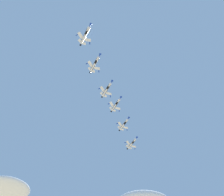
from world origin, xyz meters
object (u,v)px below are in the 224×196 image
at_px(fighter_jet_left_wing, 95,64).
at_px(fighter_jet_trail_slot, 132,143).
at_px(fighter_jet_left_outer, 116,104).
at_px(fighter_jet_lead, 85,35).
at_px(fighter_jet_right_wing, 107,89).
at_px(fighter_jet_right_outer, 124,124).

relative_size(fighter_jet_left_wing, fighter_jet_trail_slot, 1.00).
xyz_separation_m(fighter_jet_left_outer, fighter_jet_trail_slot, (21.07, 33.54, -4.05)).
bearing_deg(fighter_jet_trail_slot, fighter_jet_lead, 42.63).
bearing_deg(fighter_jet_lead, fighter_jet_right_wing, -136.59).
height_order(fighter_jet_left_wing, fighter_jet_right_wing, fighter_jet_left_wing).
bearing_deg(fighter_jet_trail_slot, fighter_jet_right_wing, 42.10).
xyz_separation_m(fighter_jet_lead, fighter_jet_left_outer, (30.34, 48.85, -0.46)).
height_order(fighter_jet_right_wing, fighter_jet_right_outer, fighter_jet_right_outer).
height_order(fighter_jet_lead, fighter_jet_left_outer, fighter_jet_lead).
xyz_separation_m(fighter_jet_left_wing, fighter_jet_trail_slot, (42.29, 64.65, -3.01)).
bearing_deg(fighter_jet_right_outer, fighter_jet_right_wing, 42.99).
relative_size(fighter_jet_right_wing, fighter_jet_right_outer, 1.00).
xyz_separation_m(fighter_jet_left_outer, fighter_jet_right_outer, (10.70, 18.40, 0.43)).
height_order(fighter_jet_lead, fighter_jet_left_wing, fighter_jet_lead).
relative_size(fighter_jet_left_outer, fighter_jet_trail_slot, 1.00).
xyz_separation_m(fighter_jet_right_outer, fighter_jet_trail_slot, (10.37, 15.14, -4.47)).
xyz_separation_m(fighter_jet_lead, fighter_jet_left_wing, (9.12, 17.74, -1.50)).
bearing_deg(fighter_jet_trail_slot, fighter_jet_left_wing, 41.41).
bearing_deg(fighter_jet_left_wing, fighter_jet_left_outer, -139.70).
distance_m(fighter_jet_left_wing, fighter_jet_right_wing, 20.02).
bearing_deg(fighter_jet_right_wing, fighter_jet_right_outer, -137.01).
distance_m(fighter_jet_left_outer, fighter_jet_trail_slot, 39.81).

